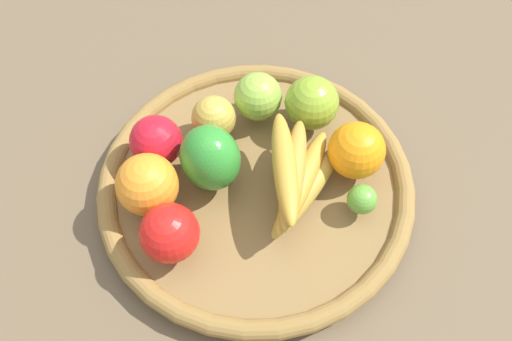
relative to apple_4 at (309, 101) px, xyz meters
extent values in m
plane|color=brown|center=(0.00, -0.13, -0.08)|extent=(2.40, 2.40, 0.00)
cylinder|color=olive|center=(0.00, -0.13, -0.07)|extent=(0.43, 0.43, 0.03)
torus|color=olive|center=(0.00, -0.13, -0.05)|extent=(0.45, 0.45, 0.03)
sphere|color=olive|center=(0.00, 0.00, 0.00)|extent=(0.11, 0.11, 0.08)
sphere|color=gold|center=(-0.09, -0.10, -0.01)|extent=(0.09, 0.09, 0.06)
sphere|color=orange|center=(-0.08, -0.25, 0.00)|extent=(0.09, 0.09, 0.08)
sphere|color=red|center=(-0.02, -0.28, 0.00)|extent=(0.10, 0.10, 0.08)
sphere|color=red|center=(-0.13, -0.19, 0.00)|extent=(0.10, 0.10, 0.07)
ellipsoid|color=#AB8A34|center=(0.08, -0.11, -0.02)|extent=(0.04, 0.18, 0.03)
ellipsoid|color=#BA8A2D|center=(0.07, -0.11, -0.01)|extent=(0.07, 0.18, 0.03)
ellipsoid|color=#B48533|center=(0.05, -0.12, 0.00)|extent=(0.11, 0.17, 0.03)
ellipsoid|color=#BA8D2F|center=(0.05, -0.12, 0.02)|extent=(0.14, 0.15, 0.03)
sphere|color=#8CB53F|center=(-0.07, -0.04, 0.00)|extent=(0.09, 0.09, 0.07)
sphere|color=#589A33|center=(0.14, -0.08, -0.02)|extent=(0.05, 0.05, 0.04)
sphere|color=orange|center=(0.10, -0.03, 0.00)|extent=(0.11, 0.11, 0.08)
ellipsoid|color=#2C872B|center=(-0.04, -0.17, 0.01)|extent=(0.10, 0.09, 0.10)
camera|label=1|loc=(0.26, -0.46, 0.62)|focal=39.32mm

